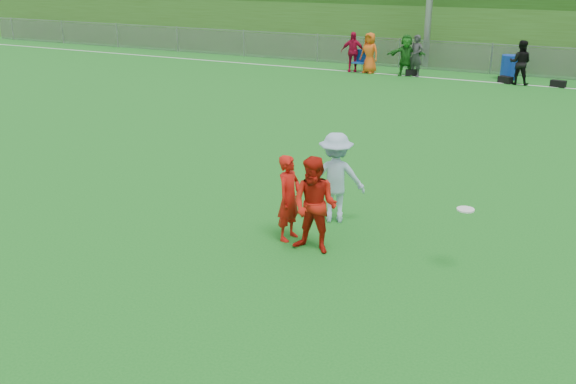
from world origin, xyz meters
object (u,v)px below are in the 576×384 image
Objects in this scene: player_red_left at (289,198)px; frisbee at (466,210)px; player_blue at (335,178)px; player_red_center at (315,206)px; recycling_bin at (509,67)px.

player_red_left reaches higher than frisbee.
player_blue reaches higher than frisbee.
frisbee is at bearing 9.72° from player_red_center.
player_red_left is 0.67m from player_red_center.
player_red_center is 1.41m from player_blue.
recycling_bin is (1.13, 18.06, -0.27)m from player_red_left.
player_red_center is 2.38m from frisbee.
player_red_left is at bearing -93.57° from recycling_bin.
player_red_left is at bearing -178.36° from frisbee.
player_red_center is 0.97× the size of player_blue.
player_red_center is 1.68× the size of recycling_bin.
player_blue is at bearing 157.84° from frisbee.
player_blue reaches higher than player_red_left.
player_red_left is 0.93× the size of player_red_center.
player_blue reaches higher than player_red_center.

